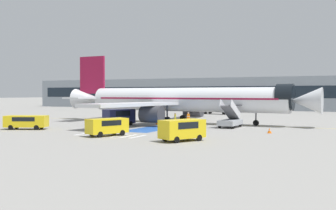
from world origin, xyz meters
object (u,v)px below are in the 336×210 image
at_px(ground_crew_2, 133,117).
at_px(terminal_building, 215,94).
at_px(service_van_0, 182,128).
at_px(service_van_1, 26,121).
at_px(traffic_cone_0, 157,123).
at_px(baggage_cart, 173,125).
at_px(fuel_tanker, 211,106).
at_px(traffic_cone_1, 269,131).
at_px(ground_crew_3, 175,118).
at_px(boarding_stairs_forward, 230,120).
at_px(service_van_2, 119,116).
at_px(airliner, 181,100).
at_px(service_van_3, 107,125).
at_px(ground_crew_0, 164,117).
at_px(ground_crew_1, 188,118).

relative_size(ground_crew_2, terminal_building, 0.01).
relative_size(service_van_0, ground_crew_2, 2.83).
bearing_deg(service_van_1, traffic_cone_0, 117.53).
bearing_deg(terminal_building, baggage_cart, -76.16).
distance_m(fuel_tanker, traffic_cone_1, 43.10).
distance_m(service_van_0, terminal_building, 81.60).
bearing_deg(ground_crew_2, ground_crew_3, 13.58).
xyz_separation_m(boarding_stairs_forward, traffic_cone_1, (6.42, -5.58, -0.67)).
distance_m(traffic_cone_0, traffic_cone_1, 19.05).
distance_m(service_van_2, baggage_cart, 8.46).
bearing_deg(ground_crew_2, fuel_tanker, 96.60).
bearing_deg(airliner, ground_crew_3, 12.49).
relative_size(service_van_3, traffic_cone_0, 10.92).
bearing_deg(ground_crew_3, service_van_2, -87.03).
relative_size(airliner, service_van_2, 8.55).
bearing_deg(baggage_cart, boarding_stairs_forward, -151.80).
bearing_deg(ground_crew_3, service_van_0, -6.58).
relative_size(fuel_tanker, traffic_cone_1, 17.04).
xyz_separation_m(service_van_3, baggage_cart, (1.91, 13.34, -0.92)).
relative_size(boarding_stairs_forward, ground_crew_2, 3.03).
bearing_deg(service_van_2, service_van_1, -103.23).
relative_size(service_van_1, baggage_cart, 2.08).
bearing_deg(baggage_cart, airliner, -67.23).
height_order(service_van_0, service_van_1, service_van_0).
relative_size(fuel_tanker, traffic_cone_0, 23.10).
distance_m(service_van_3, ground_crew_2, 18.10).
bearing_deg(ground_crew_0, service_van_1, 120.44).
bearing_deg(traffic_cone_0, ground_crew_3, 11.04).
xyz_separation_m(service_van_1, baggage_cart, (15.97, 11.30, -0.85)).
xyz_separation_m(boarding_stairs_forward, ground_crew_1, (-6.98, 1.67, 0.12)).
bearing_deg(service_van_2, boarding_stairs_forward, 37.21).
bearing_deg(traffic_cone_1, service_van_0, -118.70).
distance_m(service_van_0, ground_crew_0, 22.01).
height_order(ground_crew_0, traffic_cone_1, ground_crew_0).
distance_m(ground_crew_1, traffic_cone_1, 15.26).
xyz_separation_m(fuel_tanker, baggage_cart, (6.82, -35.25, -1.45)).
relative_size(service_van_2, ground_crew_0, 2.65).
relative_size(service_van_2, ground_crew_1, 2.63).
height_order(ground_crew_0, ground_crew_1, ground_crew_1).
height_order(airliner, ground_crew_3, airliner).
bearing_deg(service_van_0, baggage_cart, 146.76).
bearing_deg(terminal_building, ground_crew_0, -78.53).
xyz_separation_m(boarding_stairs_forward, traffic_cone_0, (-11.63, 0.49, -0.75)).
relative_size(boarding_stairs_forward, traffic_cone_0, 11.68).
distance_m(service_van_3, traffic_cone_1, 18.95).
bearing_deg(traffic_cone_1, service_van_1, -163.71).
height_order(service_van_2, ground_crew_2, service_van_2).
distance_m(airliner, terminal_building, 58.10).
relative_size(airliner, fuel_tanker, 4.05).
bearing_deg(traffic_cone_1, traffic_cone_0, 161.42).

